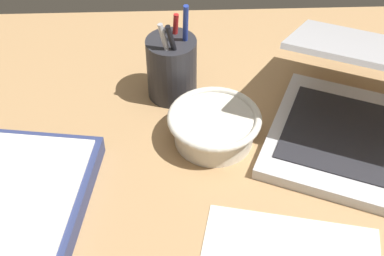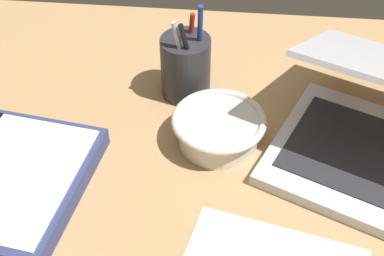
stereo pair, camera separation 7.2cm
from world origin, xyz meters
The scene contains 3 objects.
desk_top centered at (0.00, 0.00, 1.00)cm, with size 140.00×100.00×2.00cm, color tan.
bowl centered at (2.37, 12.96, 4.76)cm, with size 13.77×13.77×4.94cm.
pen_cup centered at (-3.60, 24.06, 7.29)cm, with size 7.92×7.92×16.65cm.
Camera 1 is at (-3.05, -44.00, 58.20)cm, focal length 50.00 mm.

